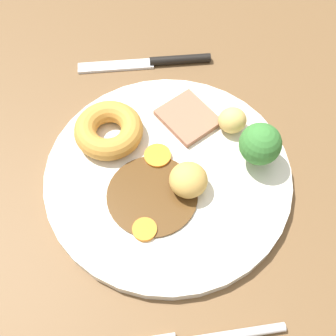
{
  "coord_description": "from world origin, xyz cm",
  "views": [
    {
      "loc": [
        -21.54,
        3.49,
        49.04
      ],
      "look_at": [
        3.68,
        -2.42,
        6.0
      ],
      "focal_mm": 47.14,
      "sensor_mm": 36.0,
      "label": 1
    }
  ],
  "objects_px": {
    "carrot_coin_front": "(158,156)",
    "carrot_coin_back": "(145,230)",
    "roast_potato_left": "(188,180)",
    "broccoli_floret": "(260,144)",
    "meat_slice_main": "(188,118)",
    "dinner_plate": "(168,175)",
    "roast_potato_right": "(232,120)",
    "yorkshire_pudding": "(109,130)",
    "knife": "(157,62)"
  },
  "relations": [
    {
      "from": "dinner_plate",
      "to": "yorkshire_pudding",
      "type": "relative_size",
      "value": 3.47
    },
    {
      "from": "meat_slice_main",
      "to": "carrot_coin_front",
      "type": "height_order",
      "value": "meat_slice_main"
    },
    {
      "from": "roast_potato_left",
      "to": "broccoli_floret",
      "type": "relative_size",
      "value": 0.74
    },
    {
      "from": "roast_potato_left",
      "to": "broccoli_floret",
      "type": "bearing_deg",
      "value": -78.5
    },
    {
      "from": "carrot_coin_back",
      "to": "broccoli_floret",
      "type": "xyz_separation_m",
      "value": [
        0.06,
        -0.14,
        0.03
      ]
    },
    {
      "from": "roast_potato_left",
      "to": "meat_slice_main",
      "type": "bearing_deg",
      "value": -14.51
    },
    {
      "from": "knife",
      "to": "carrot_coin_front",
      "type": "bearing_deg",
      "value": 85.93
    },
    {
      "from": "carrot_coin_back",
      "to": "yorkshire_pudding",
      "type": "bearing_deg",
      "value": 7.2
    },
    {
      "from": "dinner_plate",
      "to": "roast_potato_left",
      "type": "relative_size",
      "value": 6.69
    },
    {
      "from": "roast_potato_right",
      "to": "knife",
      "type": "distance_m",
      "value": 0.16
    },
    {
      "from": "dinner_plate",
      "to": "roast_potato_right",
      "type": "bearing_deg",
      "value": -63.79
    },
    {
      "from": "carrot_coin_front",
      "to": "carrot_coin_back",
      "type": "bearing_deg",
      "value": 159.07
    },
    {
      "from": "meat_slice_main",
      "to": "yorkshire_pudding",
      "type": "relative_size",
      "value": 0.8
    },
    {
      "from": "meat_slice_main",
      "to": "yorkshire_pudding",
      "type": "height_order",
      "value": "yorkshire_pudding"
    },
    {
      "from": "dinner_plate",
      "to": "yorkshire_pudding",
      "type": "bearing_deg",
      "value": 41.18
    },
    {
      "from": "roast_potato_right",
      "to": "broccoli_floret",
      "type": "xyz_separation_m",
      "value": [
        -0.05,
        -0.01,
        0.02
      ]
    },
    {
      "from": "dinner_plate",
      "to": "carrot_coin_front",
      "type": "relative_size",
      "value": 9.0
    },
    {
      "from": "carrot_coin_front",
      "to": "dinner_plate",
      "type": "bearing_deg",
      "value": -162.11
    },
    {
      "from": "yorkshire_pudding",
      "to": "meat_slice_main",
      "type": "bearing_deg",
      "value": -87.95
    },
    {
      "from": "meat_slice_main",
      "to": "broccoli_floret",
      "type": "xyz_separation_m",
      "value": [
        -0.08,
        -0.06,
        0.03
      ]
    },
    {
      "from": "broccoli_floret",
      "to": "knife",
      "type": "relative_size",
      "value": 0.31
    },
    {
      "from": "meat_slice_main",
      "to": "yorkshire_pudding",
      "type": "distance_m",
      "value": 0.1
    },
    {
      "from": "carrot_coin_front",
      "to": "knife",
      "type": "distance_m",
      "value": 0.16
    },
    {
      "from": "knife",
      "to": "roast_potato_right",
      "type": "bearing_deg",
      "value": 122.35
    },
    {
      "from": "roast_potato_right",
      "to": "carrot_coin_front",
      "type": "relative_size",
      "value": 1.08
    },
    {
      "from": "roast_potato_left",
      "to": "carrot_coin_front",
      "type": "xyz_separation_m",
      "value": [
        0.05,
        0.02,
        -0.01
      ]
    },
    {
      "from": "meat_slice_main",
      "to": "broccoli_floret",
      "type": "height_order",
      "value": "broccoli_floret"
    },
    {
      "from": "carrot_coin_front",
      "to": "carrot_coin_back",
      "type": "distance_m",
      "value": 0.09
    },
    {
      "from": "roast_potato_right",
      "to": "broccoli_floret",
      "type": "height_order",
      "value": "broccoli_floret"
    },
    {
      "from": "meat_slice_main",
      "to": "broccoli_floret",
      "type": "bearing_deg",
      "value": -140.63
    },
    {
      "from": "carrot_coin_front",
      "to": "broccoli_floret",
      "type": "height_order",
      "value": "broccoli_floret"
    },
    {
      "from": "dinner_plate",
      "to": "roast_potato_right",
      "type": "relative_size",
      "value": 8.35
    },
    {
      "from": "meat_slice_main",
      "to": "dinner_plate",
      "type": "bearing_deg",
      "value": 148.98
    },
    {
      "from": "broccoli_floret",
      "to": "knife",
      "type": "bearing_deg",
      "value": 22.15
    },
    {
      "from": "roast_potato_right",
      "to": "roast_potato_left",
      "type": "bearing_deg",
      "value": 133.47
    },
    {
      "from": "dinner_plate",
      "to": "meat_slice_main",
      "type": "height_order",
      "value": "meat_slice_main"
    },
    {
      "from": "yorkshire_pudding",
      "to": "broccoli_floret",
      "type": "height_order",
      "value": "broccoli_floret"
    },
    {
      "from": "broccoli_floret",
      "to": "knife",
      "type": "height_order",
      "value": "broccoli_floret"
    },
    {
      "from": "roast_potato_left",
      "to": "carrot_coin_front",
      "type": "relative_size",
      "value": 1.35
    },
    {
      "from": "dinner_plate",
      "to": "roast_potato_right",
      "type": "distance_m",
      "value": 0.1
    },
    {
      "from": "broccoli_floret",
      "to": "meat_slice_main",
      "type": "bearing_deg",
      "value": 39.37
    },
    {
      "from": "yorkshire_pudding",
      "to": "knife",
      "type": "bearing_deg",
      "value": -35.43
    },
    {
      "from": "carrot_coin_front",
      "to": "broccoli_floret",
      "type": "distance_m",
      "value": 0.12
    },
    {
      "from": "dinner_plate",
      "to": "broccoli_floret",
      "type": "relative_size",
      "value": 4.96
    },
    {
      "from": "meat_slice_main",
      "to": "roast_potato_left",
      "type": "height_order",
      "value": "roast_potato_left"
    },
    {
      "from": "roast_potato_left",
      "to": "roast_potato_right",
      "type": "distance_m",
      "value": 0.1
    },
    {
      "from": "carrot_coin_front",
      "to": "knife",
      "type": "bearing_deg",
      "value": -11.9
    },
    {
      "from": "roast_potato_left",
      "to": "roast_potato_right",
      "type": "xyz_separation_m",
      "value": [
        0.07,
        -0.07,
        -0.0
      ]
    },
    {
      "from": "yorkshire_pudding",
      "to": "carrot_coin_back",
      "type": "height_order",
      "value": "yorkshire_pudding"
    },
    {
      "from": "meat_slice_main",
      "to": "yorkshire_pudding",
      "type": "xyz_separation_m",
      "value": [
        -0.0,
        0.1,
        0.01
      ]
    }
  ]
}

